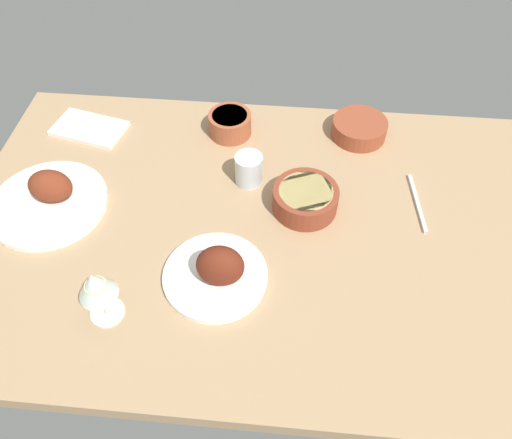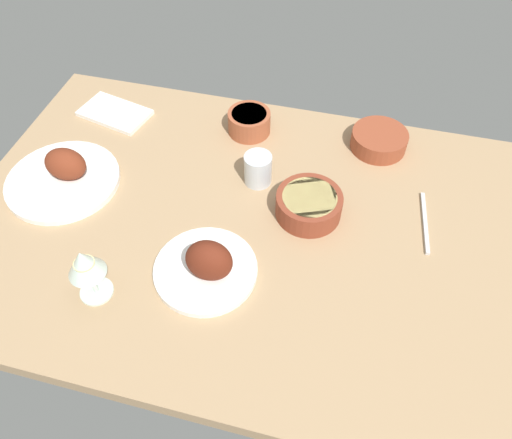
{
  "view_description": "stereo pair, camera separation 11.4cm",
  "coord_description": "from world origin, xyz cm",
  "px_view_note": "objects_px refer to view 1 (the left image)",
  "views": [
    {
      "loc": [
        6.79,
        -72.88,
        94.12
      ],
      "look_at": [
        0.0,
        0.0,
        6.0
      ],
      "focal_mm": 34.92,
      "sensor_mm": 36.0,
      "label": 1
    },
    {
      "loc": [
        18.07,
        -70.93,
        94.12
      ],
      "look_at": [
        0.0,
        0.0,
        6.0
      ],
      "focal_mm": 34.92,
      "sensor_mm": 36.0,
      "label": 2
    }
  ],
  "objects_px": {
    "bowl_cream": "(230,123)",
    "wine_glass": "(96,287)",
    "bowl_pasta": "(305,198)",
    "bowl_sauce": "(359,128)",
    "folded_napkin": "(89,128)",
    "plate_center_main": "(49,198)",
    "fork_loose": "(417,203)",
    "plate_far_side": "(218,271)",
    "water_tumbler": "(249,169)"
  },
  "relations": [
    {
      "from": "wine_glass",
      "to": "plate_far_side",
      "type": "bearing_deg",
      "value": 25.06
    },
    {
      "from": "plate_far_side",
      "to": "water_tumbler",
      "type": "relative_size",
      "value": 2.76
    },
    {
      "from": "bowl_pasta",
      "to": "plate_center_main",
      "type": "bearing_deg",
      "value": -175.53
    },
    {
      "from": "folded_napkin",
      "to": "wine_glass",
      "type": "bearing_deg",
      "value": -69.08
    },
    {
      "from": "bowl_pasta",
      "to": "folded_napkin",
      "type": "xyz_separation_m",
      "value": [
        -0.6,
        0.23,
        -0.03
      ]
    },
    {
      "from": "plate_center_main",
      "to": "plate_far_side",
      "type": "bearing_deg",
      "value": -22.3
    },
    {
      "from": "plate_center_main",
      "to": "fork_loose",
      "type": "bearing_deg",
      "value": 5.46
    },
    {
      "from": "plate_far_side",
      "to": "folded_napkin",
      "type": "height_order",
      "value": "plate_far_side"
    },
    {
      "from": "wine_glass",
      "to": "bowl_sauce",
      "type": "bearing_deg",
      "value": 48.65
    },
    {
      "from": "plate_center_main",
      "to": "water_tumbler",
      "type": "bearing_deg",
      "value": 14.75
    },
    {
      "from": "bowl_cream",
      "to": "bowl_sauce",
      "type": "bearing_deg",
      "value": 3.53
    },
    {
      "from": "folded_napkin",
      "to": "plate_far_side",
      "type": "bearing_deg",
      "value": -46.88
    },
    {
      "from": "bowl_pasta",
      "to": "fork_loose",
      "type": "relative_size",
      "value": 0.84
    },
    {
      "from": "bowl_pasta",
      "to": "wine_glass",
      "type": "relative_size",
      "value": 1.11
    },
    {
      "from": "bowl_sauce",
      "to": "water_tumbler",
      "type": "relative_size",
      "value": 1.81
    },
    {
      "from": "plate_center_main",
      "to": "bowl_pasta",
      "type": "height_order",
      "value": "plate_center_main"
    },
    {
      "from": "plate_center_main",
      "to": "bowl_sauce",
      "type": "xyz_separation_m",
      "value": [
        0.75,
        0.32,
        0.0
      ]
    },
    {
      "from": "wine_glass",
      "to": "folded_napkin",
      "type": "bearing_deg",
      "value": 110.92
    },
    {
      "from": "bowl_pasta",
      "to": "bowl_sauce",
      "type": "distance_m",
      "value": 0.31
    },
    {
      "from": "bowl_cream",
      "to": "folded_napkin",
      "type": "relative_size",
      "value": 0.6
    },
    {
      "from": "bowl_sauce",
      "to": "folded_napkin",
      "type": "height_order",
      "value": "bowl_sauce"
    },
    {
      "from": "bowl_cream",
      "to": "wine_glass",
      "type": "relative_size",
      "value": 0.82
    },
    {
      "from": "plate_center_main",
      "to": "plate_far_side",
      "type": "distance_m",
      "value": 0.47
    },
    {
      "from": "folded_napkin",
      "to": "fork_loose",
      "type": "height_order",
      "value": "folded_napkin"
    },
    {
      "from": "bowl_pasta",
      "to": "fork_loose",
      "type": "xyz_separation_m",
      "value": [
        0.27,
        0.04,
        -0.03
      ]
    },
    {
      "from": "bowl_pasta",
      "to": "water_tumbler",
      "type": "relative_size",
      "value": 1.91
    },
    {
      "from": "bowl_sauce",
      "to": "folded_napkin",
      "type": "xyz_separation_m",
      "value": [
        -0.74,
        -0.05,
        -0.02
      ]
    },
    {
      "from": "bowl_pasta",
      "to": "water_tumbler",
      "type": "xyz_separation_m",
      "value": [
        -0.14,
        0.08,
        0.01
      ]
    },
    {
      "from": "bowl_pasta",
      "to": "bowl_cream",
      "type": "xyz_separation_m",
      "value": [
        -0.21,
        0.25,
        0.0
      ]
    },
    {
      "from": "bowl_cream",
      "to": "wine_glass",
      "type": "bearing_deg",
      "value": -107.14
    },
    {
      "from": "wine_glass",
      "to": "fork_loose",
      "type": "height_order",
      "value": "wine_glass"
    },
    {
      "from": "plate_center_main",
      "to": "bowl_pasta",
      "type": "bearing_deg",
      "value": 4.47
    },
    {
      "from": "plate_center_main",
      "to": "water_tumbler",
      "type": "distance_m",
      "value": 0.48
    },
    {
      "from": "bowl_pasta",
      "to": "plate_far_side",
      "type": "bearing_deg",
      "value": -128.21
    },
    {
      "from": "water_tumbler",
      "to": "fork_loose",
      "type": "distance_m",
      "value": 0.42
    },
    {
      "from": "plate_center_main",
      "to": "plate_far_side",
      "type": "xyz_separation_m",
      "value": [
        0.43,
        -0.18,
        0.01
      ]
    },
    {
      "from": "fork_loose",
      "to": "plate_center_main",
      "type": "bearing_deg",
      "value": 89.67
    },
    {
      "from": "wine_glass",
      "to": "folded_napkin",
      "type": "xyz_separation_m",
      "value": [
        -0.21,
        0.55,
        -0.09
      ]
    },
    {
      "from": "plate_far_side",
      "to": "water_tumbler",
      "type": "xyz_separation_m",
      "value": [
        0.03,
        0.3,
        0.01
      ]
    },
    {
      "from": "folded_napkin",
      "to": "fork_loose",
      "type": "bearing_deg",
      "value": -12.48
    },
    {
      "from": "bowl_pasta",
      "to": "fork_loose",
      "type": "height_order",
      "value": "bowl_pasta"
    },
    {
      "from": "bowl_sauce",
      "to": "water_tumbler",
      "type": "distance_m",
      "value": 0.34
    },
    {
      "from": "bowl_cream",
      "to": "water_tumbler",
      "type": "xyz_separation_m",
      "value": [
        0.07,
        -0.18,
        0.01
      ]
    },
    {
      "from": "plate_far_side",
      "to": "wine_glass",
      "type": "relative_size",
      "value": 1.6
    },
    {
      "from": "bowl_sauce",
      "to": "bowl_cream",
      "type": "bearing_deg",
      "value": -176.47
    },
    {
      "from": "wine_glass",
      "to": "water_tumbler",
      "type": "bearing_deg",
      "value": 58.13
    },
    {
      "from": "plate_far_side",
      "to": "bowl_pasta",
      "type": "height_order",
      "value": "plate_far_side"
    },
    {
      "from": "bowl_cream",
      "to": "wine_glass",
      "type": "distance_m",
      "value": 0.61
    },
    {
      "from": "bowl_pasta",
      "to": "wine_glass",
      "type": "distance_m",
      "value": 0.51
    },
    {
      "from": "plate_far_side",
      "to": "bowl_cream",
      "type": "distance_m",
      "value": 0.48
    }
  ]
}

